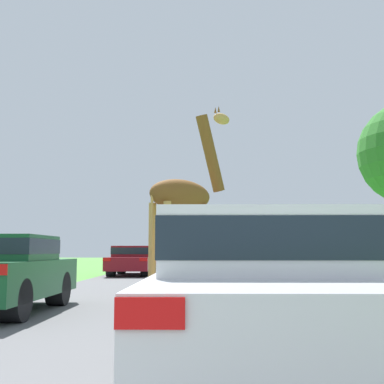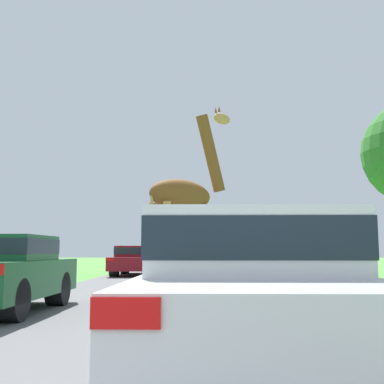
{
  "view_description": "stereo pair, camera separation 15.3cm",
  "coord_description": "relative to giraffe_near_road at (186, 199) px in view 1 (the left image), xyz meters",
  "views": [
    {
      "loc": [
        0.89,
        0.47,
        1.14
      ],
      "look_at": [
        0.71,
        12.24,
        2.58
      ],
      "focal_mm": 45.0,
      "sensor_mm": 36.0,
      "label": 1
    },
    {
      "loc": [
        1.04,
        0.47,
        1.14
      ],
      "look_at": [
        0.71,
        12.24,
        2.58
      ],
      "focal_mm": 45.0,
      "sensor_mm": 36.0,
      "label": 2
    }
  ],
  "objects": [
    {
      "name": "car_queue_right",
      "position": [
        -2.82,
        11.06,
        -1.68
      ],
      "size": [
        1.91,
        4.78,
        1.36
      ],
      "color": "maroon",
      "rests_on": "ground"
    },
    {
      "name": "car_lead_maroon",
      "position": [
        0.89,
        -7.23,
        -1.62
      ],
      "size": [
        1.96,
        4.41,
        1.5
      ],
      "color": "silver",
      "rests_on": "ground"
    },
    {
      "name": "giraffe_near_road",
      "position": [
        0.0,
        0.0,
        0.0
      ],
      "size": [
        2.27,
        2.11,
        5.01
      ],
      "rotation": [
        0.0,
        0.0,
        -0.84
      ],
      "color": "tan",
      "rests_on": "ground"
    },
    {
      "name": "car_queue_left",
      "position": [
        -3.36,
        -2.85,
        -1.64
      ],
      "size": [
        1.81,
        4.01,
        1.43
      ],
      "color": "#144C28",
      "rests_on": "ground"
    },
    {
      "name": "road",
      "position": [
        -0.56,
        17.65,
        -2.41
      ],
      "size": [
        7.23,
        120.0,
        0.0
      ],
      "color": "#5B5B5E",
      "rests_on": "ground"
    }
  ]
}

